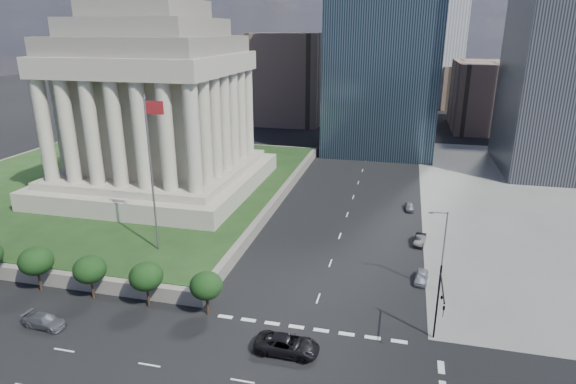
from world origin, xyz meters
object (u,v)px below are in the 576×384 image
(pickup_truck, at_px, (287,345))
(parked_sedan_near, at_px, (421,277))
(street_lamp_north, at_px, (442,247))
(flagpole, at_px, (152,166))
(suv_grey, at_px, (44,321))
(parked_sedan_mid, at_px, (420,240))
(war_memorial, at_px, (153,77))
(traffic_signal_ne, at_px, (440,301))
(parked_sedan_far, at_px, (409,206))

(pickup_truck, xyz_separation_m, parked_sedan_near, (12.64, 17.01, -0.22))
(street_lamp_north, bearing_deg, flagpole, -178.37)
(suv_grey, height_order, parked_sedan_mid, suv_grey)
(street_lamp_north, height_order, pickup_truck, street_lamp_north)
(war_memorial, relative_size, flagpole, 1.95)
(parked_sedan_near, xyz_separation_m, parked_sedan_mid, (0.00, 11.13, 0.02))
(suv_grey, xyz_separation_m, parked_sedan_near, (37.97, 18.90, -0.04))
(traffic_signal_ne, relative_size, suv_grey, 1.71)
(street_lamp_north, xyz_separation_m, suv_grey, (-39.80, -17.12, -4.98))
(suv_grey, xyz_separation_m, parked_sedan_mid, (37.97, 30.03, -0.02))
(parked_sedan_near, relative_size, parked_sedan_mid, 0.93)
(suv_grey, bearing_deg, traffic_signal_ne, -76.71)
(parked_sedan_near, distance_m, parked_sedan_mid, 11.13)
(parked_sedan_near, distance_m, parked_sedan_far, 24.93)
(war_memorial, distance_m, flagpole, 28.16)
(parked_sedan_mid, bearing_deg, war_memorial, 175.27)
(street_lamp_north, bearing_deg, pickup_truck, -133.53)
(suv_grey, bearing_deg, street_lamp_north, -61.92)
(parked_sedan_far, bearing_deg, parked_sedan_mid, -86.77)
(parked_sedan_far, bearing_deg, suv_grey, -132.82)
(pickup_truck, distance_m, parked_sedan_mid, 30.85)
(suv_grey, height_order, parked_sedan_far, suv_grey)
(flagpole, distance_m, parked_sedan_far, 43.98)
(war_memorial, bearing_deg, street_lamp_north, -25.92)
(parked_sedan_near, bearing_deg, parked_sedan_far, 100.51)
(flagpole, relative_size, parked_sedan_far, 5.57)
(street_lamp_north, xyz_separation_m, parked_sedan_far, (-3.34, 26.67, -5.05))
(street_lamp_north, distance_m, suv_grey, 43.61)
(flagpole, relative_size, parked_sedan_mid, 4.97)
(street_lamp_north, relative_size, suv_grey, 2.13)
(suv_grey, bearing_deg, pickup_truck, -80.93)
(war_memorial, distance_m, parked_sedan_mid, 51.01)
(traffic_signal_ne, bearing_deg, parked_sedan_near, 94.37)
(war_memorial, xyz_separation_m, suv_grey, (7.53, -40.12, -20.72))
(traffic_signal_ne, distance_m, pickup_truck, 14.86)
(parked_sedan_mid, bearing_deg, street_lamp_north, -74.17)
(suv_grey, bearing_deg, parked_sedan_mid, -46.86)
(flagpole, bearing_deg, suv_grey, -106.07)
(traffic_signal_ne, bearing_deg, parked_sedan_mid, 92.36)
(flagpole, bearing_deg, traffic_signal_ne, -16.71)
(war_memorial, distance_m, traffic_signal_ne, 60.00)
(war_memorial, distance_m, street_lamp_north, 54.92)
(parked_sedan_mid, bearing_deg, suv_grey, -133.89)
(street_lamp_north, height_order, parked_sedan_mid, street_lamp_north)
(parked_sedan_far, bearing_deg, parked_sedan_near, -89.56)
(suv_grey, bearing_deg, war_memorial, 15.43)
(pickup_truck, height_order, parked_sedan_mid, pickup_truck)
(parked_sedan_near, bearing_deg, flagpole, -168.19)
(flagpole, relative_size, pickup_truck, 3.24)
(suv_grey, bearing_deg, flagpole, -11.27)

